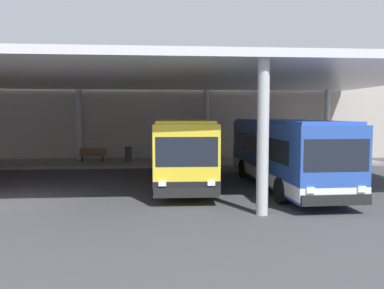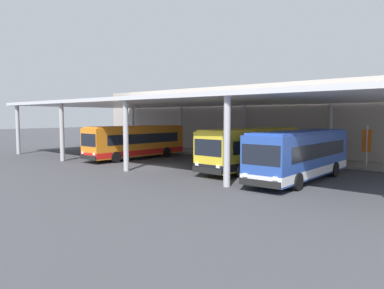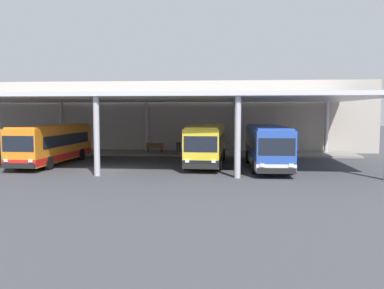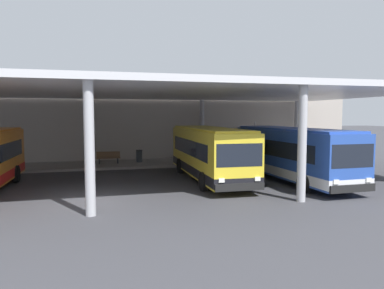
% 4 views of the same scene
% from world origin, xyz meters
% --- Properties ---
extents(ground_plane, '(200.00, 200.00, 0.00)m').
position_xyz_m(ground_plane, '(0.00, 0.00, 0.00)').
color(ground_plane, '#3D3D42').
extents(platform_kerb, '(42.00, 4.50, 0.18)m').
position_xyz_m(platform_kerb, '(0.00, 11.75, 0.09)').
color(platform_kerb, gray).
rests_on(platform_kerb, ground).
extents(station_building_facade, '(48.00, 1.60, 7.53)m').
position_xyz_m(station_building_facade, '(0.00, 15.00, 3.76)').
color(station_building_facade, '#ADA399').
rests_on(station_building_facade, ground).
extents(canopy_shelter, '(40.00, 17.00, 5.55)m').
position_xyz_m(canopy_shelter, '(0.00, 5.50, 5.29)').
color(canopy_shelter, silver).
rests_on(canopy_shelter, ground).
extents(bus_nearest_bay, '(2.90, 10.59, 3.17)m').
position_xyz_m(bus_nearest_bay, '(-5.58, 3.15, 1.66)').
color(bus_nearest_bay, orange).
rests_on(bus_nearest_bay, ground).
extents(bus_second_bay, '(2.91, 10.59, 3.17)m').
position_xyz_m(bus_second_bay, '(6.91, 4.00, 1.66)').
color(bus_second_bay, yellow).
rests_on(bus_second_bay, ground).
extents(bus_middle_bay, '(2.91, 10.59, 3.17)m').
position_xyz_m(bus_middle_bay, '(11.55, 2.34, 1.66)').
color(bus_middle_bay, '#284CA8').
rests_on(bus_middle_bay, ground).
extents(bench_waiting, '(1.80, 0.45, 0.92)m').
position_xyz_m(bench_waiting, '(1.19, 11.82, 0.66)').
color(bench_waiting, brown).
rests_on(bench_waiting, platform_kerb).
extents(trash_bin, '(0.52, 0.52, 0.98)m').
position_xyz_m(trash_bin, '(3.60, 12.05, 0.68)').
color(trash_bin, '#33383D').
rests_on(trash_bin, platform_kerb).
extents(banner_sign, '(0.70, 0.12, 3.20)m').
position_xyz_m(banner_sign, '(13.11, 10.94, 1.98)').
color(banner_sign, '#B2B2B7').
rests_on(banner_sign, platform_kerb).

